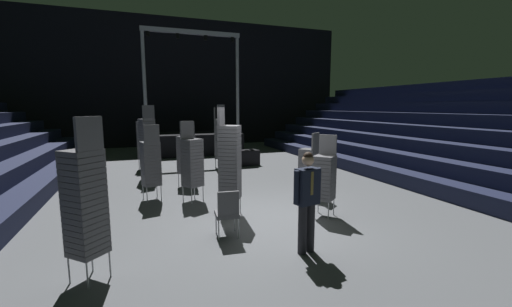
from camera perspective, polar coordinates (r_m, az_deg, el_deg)
The scene contains 17 objects.
ground_plane at distance 7.44m, azimuth 1.85°, elevation -11.93°, with size 22.00×30.00×0.10m, color #515459.
arena_end_wall at distance 21.68m, azimuth -13.21°, elevation 12.03°, with size 22.00×0.30×8.00m, color black.
bleacher_bank_right at distance 12.98m, azimuth 34.96°, elevation 3.64°, with size 6.00×24.00×3.60m.
stage_riser at distance 17.62m, azimuth -11.27°, elevation 2.18°, with size 5.05×2.59×6.16m.
man_with_tie at distance 5.61m, azimuth 9.05°, elevation -7.49°, with size 0.57×0.31×1.77m.
chair_stack_front_left at distance 7.55m, azimuth 11.96°, elevation -3.94°, with size 0.62×0.62×1.88m.
chair_stack_front_right at distance 10.51m, azimuth -12.21°, elevation -0.05°, with size 0.62×0.62×2.05m.
chair_stack_mid_left at distance 8.75m, azimuth -11.23°, elevation -1.40°, with size 0.60×0.60×2.14m.
chair_stack_mid_right at distance 9.30m, azimuth 9.31°, elevation -1.83°, with size 0.61×0.61×1.79m.
chair_stack_mid_centre at distance 13.84m, azimuth -19.03°, elevation 2.37°, with size 0.61×0.61×2.39m.
chair_stack_rear_left at distance 5.21m, azimuth -27.96°, elevation -7.45°, with size 0.62×0.62×2.39m.
chair_stack_rear_right at distance 7.39m, azimuth -4.67°, elevation -1.39°, with size 0.60×0.60×2.56m.
chair_stack_rear_centre at distance 9.13m, azimuth -18.08°, elevation -1.53°, with size 0.53×0.53×2.05m.
chair_stack_aisle_left at distance 11.76m, azimuth -18.60°, elevation 1.82°, with size 0.57×0.57×2.56m.
chair_stack_aisle_right at distance 13.26m, azimuth -6.43°, elevation 2.72°, with size 0.53×0.53×2.48m.
equipment_road_case at distance 13.98m, azimuth -1.48°, elevation -0.72°, with size 0.90×0.60×0.65m, color black.
loose_chair_near_man at distance 6.33m, azimuth -5.07°, elevation -10.01°, with size 0.48×0.48×0.95m.
Camera 1 is at (-2.58, -6.48, 2.52)m, focal length 22.66 mm.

